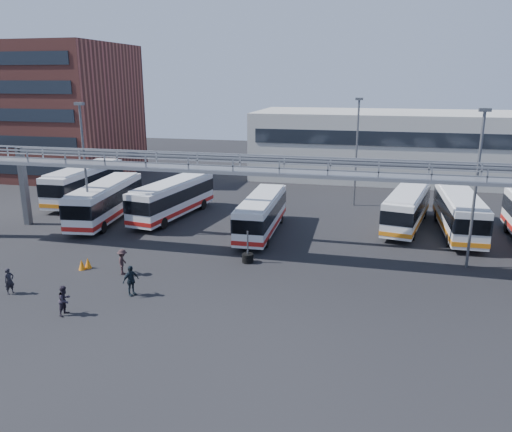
% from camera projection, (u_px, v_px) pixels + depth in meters
% --- Properties ---
extents(ground, '(140.00, 140.00, 0.00)m').
position_uv_depth(ground, '(264.00, 292.00, 28.79)').
color(ground, black).
rests_on(ground, ground).
extents(gantry, '(51.40, 5.15, 7.10)m').
position_uv_depth(gantry, '(284.00, 179.00, 32.82)').
color(gantry, gray).
rests_on(gantry, ground).
extents(apartment_building, '(18.00, 15.00, 16.00)m').
position_uv_depth(apartment_building, '(52.00, 111.00, 62.41)').
color(apartment_building, brown).
rests_on(apartment_building, ground).
extents(warehouse, '(42.00, 14.00, 8.00)m').
position_uv_depth(warehouse, '(429.00, 146.00, 60.63)').
color(warehouse, '#9E9E99').
rests_on(warehouse, ground).
extents(light_pole_left, '(0.70, 0.35, 10.21)m').
position_uv_depth(light_pole_left, '(85.00, 162.00, 38.35)').
color(light_pole_left, '#4C4F54').
rests_on(light_pole_left, ground).
extents(light_pole_mid, '(0.70, 0.35, 10.21)m').
position_uv_depth(light_pole_mid, '(476.00, 181.00, 31.12)').
color(light_pole_mid, '#4C4F54').
rests_on(light_pole_mid, ground).
extents(light_pole_back, '(0.70, 0.35, 10.21)m').
position_uv_depth(light_pole_back, '(357.00, 146.00, 46.97)').
color(light_pole_back, '#4C4F54').
rests_on(light_pole_back, ground).
extents(bus_0, '(3.17, 11.70, 3.52)m').
position_uv_depth(bus_0, '(85.00, 182.00, 49.69)').
color(bus_0, silver).
rests_on(bus_0, ground).
extents(bus_1, '(3.79, 11.26, 3.35)m').
position_uv_depth(bus_1, '(106.00, 200.00, 42.78)').
color(bus_1, silver).
rests_on(bus_1, ground).
extents(bus_2, '(4.08, 11.08, 3.29)m').
position_uv_depth(bus_2, '(173.00, 197.00, 43.84)').
color(bus_2, silver).
rests_on(bus_2, ground).
extents(bus_4, '(2.59, 10.17, 3.07)m').
position_uv_depth(bus_4, '(262.00, 213.00, 39.28)').
color(bus_4, silver).
rests_on(bus_4, ground).
extents(bus_6, '(4.43, 10.69, 3.17)m').
position_uv_depth(bus_6, '(407.00, 207.00, 40.94)').
color(bus_6, silver).
rests_on(bus_6, ground).
extents(bus_7, '(2.75, 10.95, 3.31)m').
position_uv_depth(bus_7, '(459.00, 212.00, 39.15)').
color(bus_7, silver).
rests_on(bus_7, ground).
extents(pedestrian_a, '(0.55, 0.66, 1.54)m').
position_uv_depth(pedestrian_a, '(9.00, 281.00, 28.44)').
color(pedestrian_a, black).
rests_on(pedestrian_a, ground).
extents(pedestrian_b, '(0.67, 0.83, 1.60)m').
position_uv_depth(pedestrian_b, '(65.00, 300.00, 25.91)').
color(pedestrian_b, '#241F2B').
rests_on(pedestrian_b, ground).
extents(pedestrian_c, '(0.88, 1.20, 1.66)m').
position_uv_depth(pedestrian_c, '(123.00, 262.00, 31.23)').
color(pedestrian_c, '#2E1E20').
rests_on(pedestrian_c, ground).
extents(pedestrian_d, '(0.86, 1.12, 1.78)m').
position_uv_depth(pedestrian_d, '(131.00, 281.00, 28.20)').
color(pedestrian_d, black).
rests_on(pedestrian_d, ground).
extents(cone_left, '(0.50, 0.50, 0.70)m').
position_uv_depth(cone_left, '(88.00, 263.00, 32.38)').
color(cone_left, orange).
rests_on(cone_left, ground).
extents(cone_right, '(0.54, 0.54, 0.69)m').
position_uv_depth(cone_right, '(82.00, 265.00, 32.12)').
color(cone_right, orange).
rests_on(cone_right, ground).
extents(tire_stack, '(0.77, 0.77, 2.19)m').
position_uv_depth(tire_stack, '(248.00, 257.00, 33.39)').
color(tire_stack, black).
rests_on(tire_stack, ground).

